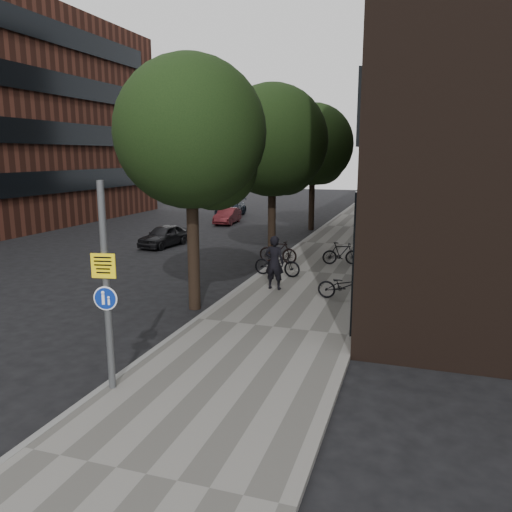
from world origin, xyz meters
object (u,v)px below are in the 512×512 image
at_px(signpost, 106,287).
at_px(parked_bike_facade_near, 344,286).
at_px(parked_car_near, 164,236).
at_px(pedestrian, 274,262).

relative_size(signpost, parked_bike_facade_near, 2.42).
distance_m(signpost, parked_bike_facade_near, 8.53).
xyz_separation_m(signpost, parked_car_near, (-6.84, 14.91, -1.63)).
distance_m(signpost, pedestrian, 8.31).
bearing_deg(pedestrian, signpost, 87.41).
relative_size(pedestrian, parked_car_near, 0.57).
bearing_deg(pedestrian, parked_bike_facade_near, 171.66).
height_order(signpost, parked_car_near, signpost).
xyz_separation_m(signpost, pedestrian, (1.02, 8.17, -1.13)).
distance_m(signpost, parked_car_near, 16.49).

